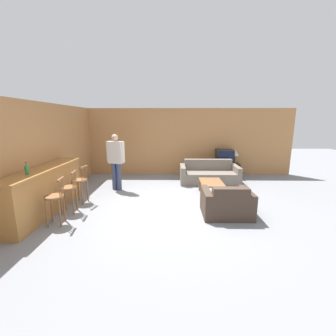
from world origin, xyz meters
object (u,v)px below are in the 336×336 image
(bar_chair_mid, at_px, (69,191))
(armchair_near, at_px, (227,204))
(tv, at_px, (225,156))
(couch_far, at_px, (209,175))
(bar_chair_far, at_px, (80,183))
(bottle, at_px, (27,169))
(bar_chair_near, at_px, (55,200))
(table_lamp, at_px, (235,153))
(tv_unit, at_px, (224,170))
(coffee_table, at_px, (212,184))
(person_by_window, at_px, (116,159))

(bar_chair_mid, relative_size, armchair_near, 0.91)
(tv, bearing_deg, couch_far, -130.96)
(bar_chair_far, relative_size, armchair_near, 0.91)
(bar_chair_far, xyz_separation_m, bottle, (-0.52, -1.24, 0.65))
(bar_chair_near, bearing_deg, armchair_near, 8.18)
(bar_chair_mid, distance_m, table_lamp, 5.98)
(bottle, bearing_deg, bar_chair_mid, 48.26)
(bar_chair_far, distance_m, tv_unit, 5.27)
(bar_chair_far, bearing_deg, armchair_near, -11.52)
(armchair_near, bearing_deg, couch_far, 89.04)
(tv_unit, bearing_deg, bottle, -140.16)
(bar_chair_near, relative_size, coffee_table, 1.03)
(armchair_near, bearing_deg, tv_unit, 78.35)
(bar_chair_near, height_order, bar_chair_mid, same)
(bar_chair_near, relative_size, armchair_near, 0.91)
(table_lamp, bearing_deg, person_by_window, -157.36)
(armchair_near, xyz_separation_m, table_lamp, (1.15, 3.62, 0.65))
(bar_chair_near, distance_m, tv, 6.06)
(couch_far, xyz_separation_m, armchair_near, (-0.05, -2.81, 0.00))
(bar_chair_mid, xyz_separation_m, person_by_window, (0.68, 1.81, 0.44))
(armchair_near, xyz_separation_m, tv_unit, (0.75, 3.62, -0.01))
(bar_chair_far, distance_m, coffee_table, 3.61)
(coffee_table, height_order, table_lamp, table_lamp)
(couch_far, bearing_deg, armchair_near, -90.96)
(person_by_window, bearing_deg, couch_far, 16.77)
(tv, relative_size, bottle, 2.54)
(couch_far, xyz_separation_m, person_by_window, (-3.03, -0.91, 0.70))
(bar_chair_mid, height_order, tv, tv)
(bar_chair_mid, relative_size, couch_far, 0.50)
(bar_chair_far, xyz_separation_m, coffee_table, (3.55, 0.65, -0.19))
(tv_unit, distance_m, table_lamp, 0.77)
(couch_far, distance_m, coffee_table, 1.43)
(couch_far, xyz_separation_m, bottle, (-4.23, -3.31, 0.92))
(bar_chair_mid, bearing_deg, person_by_window, 69.38)
(armchair_near, relative_size, bottle, 4.37)
(armchair_near, bearing_deg, table_lamp, 72.42)
(bar_chair_mid, distance_m, coffee_table, 3.79)
(bar_chair_near, relative_size, tv_unit, 0.90)
(bar_chair_far, xyz_separation_m, armchair_near, (3.66, -0.75, -0.26))
(coffee_table, distance_m, bottle, 4.57)
(armchair_near, bearing_deg, coffee_table, 94.60)
(coffee_table, bearing_deg, tv, 68.85)
(couch_far, xyz_separation_m, tv_unit, (0.70, 0.81, -0.01))
(bottle, xyz_separation_m, table_lamp, (5.33, 4.12, -0.26))
(armchair_near, xyz_separation_m, tv, (0.75, 3.62, 0.52))
(person_by_window, bearing_deg, table_lamp, 22.64)
(bar_chair_far, bearing_deg, person_by_window, 59.42)
(table_lamp, relative_size, person_by_window, 0.31)
(bar_chair_near, relative_size, person_by_window, 0.57)
(armchair_near, distance_m, tv, 3.73)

